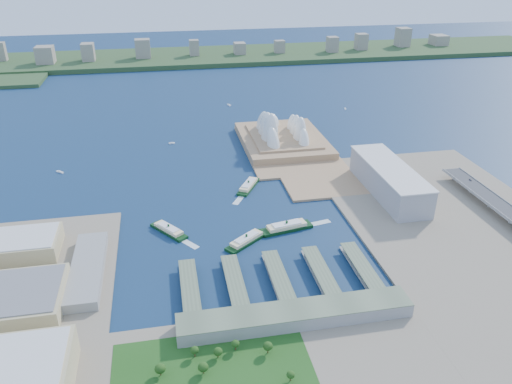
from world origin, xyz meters
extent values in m
plane|color=#0E2042|center=(0.00, 0.00, 0.00)|extent=(3000.00, 3000.00, 0.00)
cube|color=gray|center=(240.00, -50.00, 1.50)|extent=(240.00, 500.00, 3.00)
cube|color=#A48059|center=(107.50, 260.00, 1.50)|extent=(135.00, 220.00, 3.00)
cube|color=#2D4926|center=(0.00, 980.00, 6.00)|extent=(2200.00, 260.00, 12.00)
cube|color=#939398|center=(195.00, 80.00, 20.50)|extent=(45.00, 155.00, 35.00)
cube|color=gray|center=(15.00, -135.00, 9.00)|extent=(200.00, 28.00, 12.00)
imported|color=slate|center=(304.00, 69.95, 15.49)|extent=(1.80, 4.43, 1.29)
camera|label=1|loc=(-80.46, -452.29, 289.25)|focal=35.00mm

